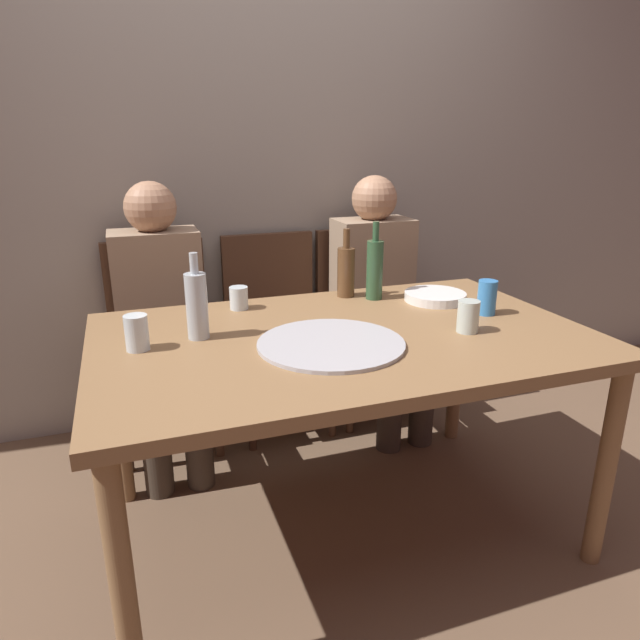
% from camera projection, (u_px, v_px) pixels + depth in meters
% --- Properties ---
extents(ground_plane, '(8.00, 8.00, 0.00)m').
position_uv_depth(ground_plane, '(341.00, 526.00, 2.03)').
color(ground_plane, brown).
extents(back_wall, '(6.00, 0.10, 2.60)m').
position_uv_depth(back_wall, '(258.00, 145.00, 2.61)').
color(back_wall, gray).
rests_on(back_wall, ground_plane).
extents(dining_table, '(1.56, 0.98, 0.74)m').
position_uv_depth(dining_table, '(344.00, 354.00, 1.82)').
color(dining_table, olive).
rests_on(dining_table, ground_plane).
extents(pizza_tray, '(0.45, 0.45, 0.01)m').
position_uv_depth(pizza_tray, '(331.00, 344.00, 1.69)').
color(pizza_tray, '#ADADB2').
rests_on(pizza_tray, dining_table).
extents(wine_bottle, '(0.07, 0.07, 0.27)m').
position_uv_depth(wine_bottle, '(346.00, 271.00, 2.18)').
color(wine_bottle, brown).
rests_on(wine_bottle, dining_table).
extents(beer_bottle, '(0.07, 0.07, 0.27)m').
position_uv_depth(beer_bottle, '(197.00, 305.00, 1.73)').
color(beer_bottle, '#B2BCC1').
rests_on(beer_bottle, dining_table).
extents(water_bottle, '(0.06, 0.06, 0.30)m').
position_uv_depth(water_bottle, '(375.00, 269.00, 2.14)').
color(water_bottle, '#2D5133').
rests_on(water_bottle, dining_table).
extents(tumbler_near, '(0.07, 0.07, 0.08)m').
position_uv_depth(tumbler_near, '(239.00, 298.00, 2.04)').
color(tumbler_near, silver).
rests_on(tumbler_near, dining_table).
extents(tumbler_far, '(0.07, 0.07, 0.10)m').
position_uv_depth(tumbler_far, '(468.00, 316.00, 1.80)').
color(tumbler_far, '#B7C6BC').
rests_on(tumbler_far, dining_table).
extents(wine_glass, '(0.07, 0.07, 0.11)m').
position_uv_depth(wine_glass, '(137.00, 333.00, 1.65)').
color(wine_glass, silver).
rests_on(wine_glass, dining_table).
extents(soda_can, '(0.07, 0.07, 0.12)m').
position_uv_depth(soda_can, '(487.00, 297.00, 1.97)').
color(soda_can, '#337AC1').
rests_on(soda_can, dining_table).
extents(plate_stack, '(0.23, 0.23, 0.03)m').
position_uv_depth(plate_stack, '(435.00, 297.00, 2.15)').
color(plate_stack, white).
rests_on(plate_stack, dining_table).
extents(chair_left, '(0.44, 0.44, 0.90)m').
position_uv_depth(chair_left, '(161.00, 331.00, 2.50)').
color(chair_left, '#472D1E').
rests_on(chair_left, ground_plane).
extents(chair_middle, '(0.44, 0.44, 0.90)m').
position_uv_depth(chair_middle, '(275.00, 319.00, 2.67)').
color(chair_middle, '#472D1E').
rests_on(chair_middle, ground_plane).
extents(chair_right, '(0.44, 0.44, 0.90)m').
position_uv_depth(chair_right, '(366.00, 309.00, 2.82)').
color(chair_right, '#472D1E').
rests_on(chair_right, ground_plane).
extents(guest_in_sweater, '(0.36, 0.56, 1.17)m').
position_uv_depth(guest_in_sweater, '(161.00, 313.00, 2.33)').
color(guest_in_sweater, '#937A60').
rests_on(guest_in_sweater, ground_plane).
extents(guest_in_beanie, '(0.36, 0.56, 1.17)m').
position_uv_depth(guest_in_beanie, '(380.00, 292.00, 2.64)').
color(guest_in_beanie, '#937A60').
rests_on(guest_in_beanie, ground_plane).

